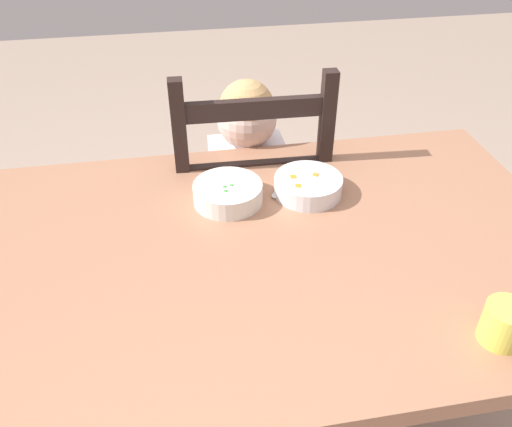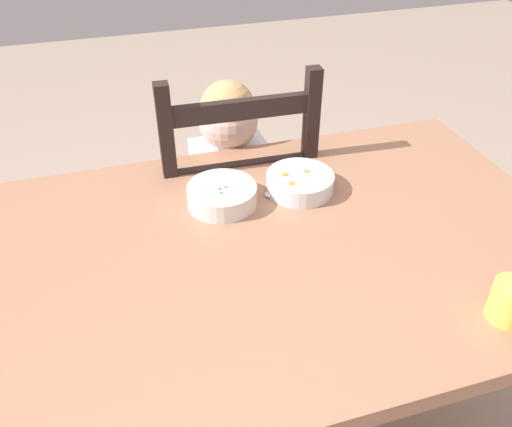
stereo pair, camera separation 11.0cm
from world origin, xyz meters
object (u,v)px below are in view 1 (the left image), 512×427
object	(u,v)px
dining_table	(237,285)
child_figure	(249,185)
bowl_of_peas	(228,193)
spoon	(285,191)
bowl_of_carrots	(308,185)
dining_chair	(249,225)
drinking_cup	(504,324)

from	to	relation	value
dining_table	child_figure	bearing A→B (deg)	77.41
dining_table	bowl_of_peas	world-z (taller)	bowl_of_peas
spoon	bowl_of_carrots	bearing A→B (deg)	-13.85
dining_chair	spoon	xyz separation A→B (m)	(0.05, -0.28, 0.31)
dining_table	spoon	bearing A→B (deg)	52.38
dining_table	child_figure	size ratio (longest dim) A/B	1.58
dining_table	bowl_of_peas	xyz separation A→B (m)	(0.01, 0.18, 0.13)
dining_table	child_figure	xyz separation A→B (m)	(0.11, 0.47, -0.05)
dining_chair	bowl_of_carrots	world-z (taller)	dining_chair
child_figure	drinking_cup	xyz separation A→B (m)	(0.32, -0.80, 0.19)
dining_table	dining_chair	bearing A→B (deg)	77.64
dining_table	dining_chair	xyz separation A→B (m)	(0.10, 0.48, -0.20)
bowl_of_peas	child_figure	bearing A→B (deg)	71.39
bowl_of_carrots	drinking_cup	size ratio (longest dim) A/B	2.14
dining_table	bowl_of_peas	distance (m)	0.22
child_figure	bowl_of_carrots	bearing A→B (deg)	-71.40
bowl_of_peas	bowl_of_carrots	size ratio (longest dim) A/B	1.00
dining_table	child_figure	distance (m)	0.49
dining_table	bowl_of_peas	size ratio (longest dim) A/B	9.05
dining_chair	bowl_of_carrots	xyz separation A→B (m)	(0.10, -0.29, 0.33)
child_figure	bowl_of_peas	xyz separation A→B (m)	(-0.10, -0.29, 0.18)
spoon	drinking_cup	xyz separation A→B (m)	(0.27, -0.52, 0.03)
drinking_cup	child_figure	bearing A→B (deg)	111.72
child_figure	drinking_cup	distance (m)	0.88
spoon	dining_chair	bearing A→B (deg)	99.39
dining_chair	child_figure	distance (m)	0.15
drinking_cup	spoon	bearing A→B (deg)	117.81
dining_table	spoon	xyz separation A→B (m)	(0.15, 0.20, 0.11)
dining_table	drinking_cup	world-z (taller)	drinking_cup
bowl_of_peas	bowl_of_carrots	distance (m)	0.20
child_figure	spoon	bearing A→B (deg)	-80.94
spoon	child_figure	bearing A→B (deg)	99.06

